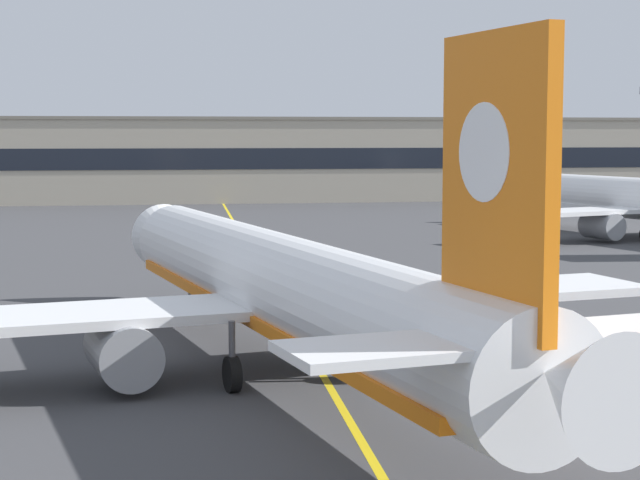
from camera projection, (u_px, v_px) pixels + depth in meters
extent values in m
plane|color=#3D3D3F|center=(405.00, 450.00, 31.02)|extent=(400.00, 400.00, 0.00)
cube|color=yellow|center=(277.00, 296.00, 60.47)|extent=(7.06, 179.88, 0.01)
cylinder|color=white|center=(283.00, 284.00, 40.43)|extent=(10.87, 36.04, 3.80)
cone|color=white|center=(169.00, 238.00, 58.36)|extent=(4.05, 3.27, 3.61)
cone|color=white|center=(581.00, 387.00, 22.36)|extent=(3.35, 3.31, 2.85)
cube|color=orange|center=(283.00, 311.00, 40.53)|extent=(10.23, 33.20, 0.44)
cube|color=black|center=(177.00, 229.00, 56.53)|extent=(3.01, 1.64, 0.60)
cube|color=white|center=(278.00, 304.00, 41.07)|extent=(32.32, 11.06, 0.36)
cylinder|color=gray|center=(123.00, 352.00, 38.06)|extent=(2.97, 3.99, 2.30)
cylinder|color=black|center=(114.00, 342.00, 39.77)|extent=(1.95, 0.56, 1.95)
cylinder|color=gray|center=(432.00, 329.00, 42.47)|extent=(2.97, 3.99, 2.30)
cylinder|color=black|center=(412.00, 321.00, 44.19)|extent=(1.95, 0.56, 1.95)
cube|color=orange|center=(497.00, 183.00, 25.29)|extent=(1.35, 4.78, 7.20)
cylinder|color=white|center=(491.00, 152.00, 25.50)|extent=(0.91, 2.44, 2.40)
cube|color=white|center=(507.00, 340.00, 25.10)|extent=(11.34, 4.93, 0.24)
cylinder|color=#4C4C51|center=(190.00, 286.00, 54.10)|extent=(0.24, 0.24, 1.60)
cylinder|color=black|center=(191.00, 306.00, 54.21)|extent=(0.57, 0.96, 0.90)
cylinder|color=#4C4C51|center=(232.00, 343.00, 37.82)|extent=(0.24, 0.24, 1.60)
cylinder|color=black|center=(232.00, 374.00, 37.93)|extent=(0.65, 1.35, 1.30)
cylinder|color=#4C4C51|center=(366.00, 334.00, 39.67)|extent=(0.24, 0.24, 1.60)
cylinder|color=black|center=(366.00, 363.00, 39.78)|extent=(0.65, 1.35, 1.30)
cone|color=white|center=(518.00, 190.00, 110.33)|extent=(4.17, 3.52, 3.56)
cube|color=black|center=(530.00, 184.00, 108.60)|extent=(3.01, 1.89, 0.59)
cylinder|color=gray|center=(602.00, 226.00, 90.55)|extent=(3.24, 4.07, 2.27)
cylinder|color=black|center=(587.00, 224.00, 92.17)|extent=(1.89, 0.75, 1.93)
cylinder|color=#4C4C51|center=(547.00, 212.00, 106.34)|extent=(0.24, 0.24, 1.58)
cylinder|color=black|center=(547.00, 222.00, 106.44)|extent=(0.65, 0.97, 0.89)
cone|color=orange|center=(285.00, 304.00, 55.84)|extent=(0.36, 0.36, 0.55)
cylinder|color=white|center=(285.00, 304.00, 55.83)|extent=(0.23, 0.23, 0.07)
cube|color=orange|center=(285.00, 309.00, 55.86)|extent=(0.44, 0.44, 0.03)
cube|color=#B2A893|center=(192.00, 161.00, 145.18)|extent=(135.01, 12.00, 11.12)
cube|color=black|center=(194.00, 159.00, 139.21)|extent=(129.61, 0.12, 2.80)
cube|color=gray|center=(192.00, 119.00, 144.61)|extent=(135.41, 12.40, 0.40)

